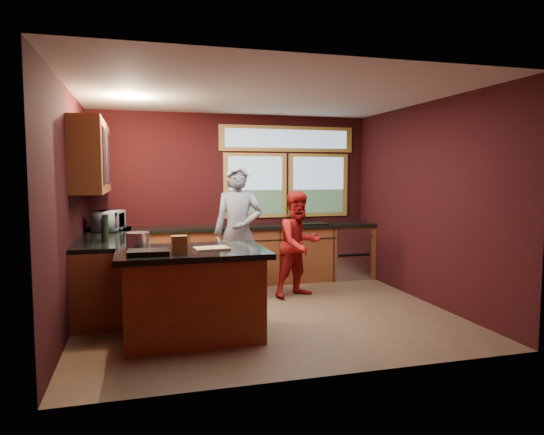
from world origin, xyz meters
name	(u,v)px	position (x,y,z in m)	size (l,w,h in m)	color
floor	(265,313)	(0.00, 0.00, 0.00)	(4.50, 4.50, 0.00)	brown
room_shell	(213,169)	(-0.60, 0.32, 1.80)	(4.52, 4.02, 2.71)	black
back_counter	(251,254)	(0.20, 1.70, 0.46)	(4.50, 0.64, 0.93)	brown
left_counter	(105,271)	(-1.95, 0.85, 0.47)	(0.64, 2.30, 0.93)	brown
island	(193,293)	(-0.97, -0.67, 0.48)	(1.55, 1.05, 0.95)	brown
person_grey	(238,233)	(-0.19, 0.78, 0.93)	(0.68, 0.44, 1.86)	slate
person_red	(299,244)	(0.67, 0.69, 0.75)	(0.73, 0.57, 1.50)	#A11512
microwave	(109,221)	(-1.92, 1.47, 1.07)	(0.52, 0.35, 0.29)	#999999
potted_plant	(294,212)	(0.93, 1.75, 1.11)	(0.33, 0.29, 0.37)	#999999
paper_towel	(242,217)	(0.07, 1.70, 1.07)	(0.12, 0.12, 0.28)	silver
cutting_board	(212,248)	(-0.77, -0.72, 0.95)	(0.35, 0.25, 0.02)	tan
stock_pot	(138,241)	(-1.52, -0.52, 1.03)	(0.24, 0.24, 0.18)	silver
paper_bag	(179,245)	(-1.12, -0.92, 1.03)	(0.15, 0.12, 0.18)	brown
black_tray	(148,252)	(-1.42, -0.92, 0.97)	(0.40, 0.28, 0.05)	black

